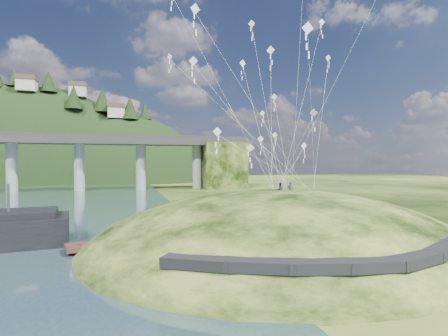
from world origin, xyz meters
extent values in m
plane|color=black|center=(0.00, 0.00, 0.00)|extent=(320.00, 320.00, 0.00)
ellipsoid|color=black|center=(8.00, 2.00, -1.50)|extent=(36.00, 32.00, 13.00)
cube|color=black|center=(-1.50, -8.00, 2.03)|extent=(4.32, 3.62, 0.71)
cube|color=black|center=(1.50, -9.65, 2.09)|extent=(4.10, 2.97, 0.61)
cube|color=black|center=(4.50, -10.65, 2.08)|extent=(3.85, 2.37, 0.62)
cube|color=black|center=(7.50, -11.10, 2.04)|extent=(3.62, 1.83, 0.66)
cube|color=black|center=(10.50, -10.90, 2.05)|extent=(3.82, 2.27, 0.68)
cube|color=black|center=(13.50, -9.95, 2.14)|extent=(4.11, 2.97, 0.71)
cylinder|color=gray|center=(-32.00, 70.00, 6.50)|extent=(2.60, 2.60, 13.00)
cylinder|color=gray|center=(-16.50, 70.00, 6.50)|extent=(2.60, 2.60, 13.00)
cylinder|color=gray|center=(-1.00, 70.00, 6.50)|extent=(2.60, 2.60, 13.00)
cylinder|color=gray|center=(14.50, 70.00, 6.50)|extent=(2.60, 2.60, 13.00)
cube|color=black|center=(22.00, 70.00, 6.50)|extent=(12.00, 11.00, 13.00)
ellipsoid|color=black|center=(-40.00, 126.00, -6.00)|extent=(96.00, 68.00, 88.00)
ellipsoid|color=black|center=(-5.00, 118.00, -10.00)|extent=(76.00, 56.00, 72.00)
cone|color=black|center=(-42.87, 114.06, 37.88)|extent=(4.97, 4.97, 6.54)
cone|color=black|center=(-31.40, 112.04, 36.68)|extent=(5.83, 5.83, 7.67)
cone|color=black|center=(-22.45, 107.08, 30.58)|extent=(6.47, 6.47, 8.51)
cone|color=black|center=(-13.22, 113.99, 31.23)|extent=(7.13, 7.13, 9.38)
cone|color=black|center=(-3.12, 109.03, 27.87)|extent=(6.56, 6.56, 8.63)
cone|color=black|center=(2.77, 114.63, 27.68)|extent=(4.88, 4.88, 6.42)
cube|color=beige|center=(-38.00, 110.00, 34.28)|extent=(6.00, 5.00, 4.00)
cube|color=brown|center=(-38.00, 110.00, 36.98)|extent=(6.40, 5.40, 1.60)
cube|color=beige|center=(-22.00, 116.00, 34.18)|extent=(6.00, 5.00, 4.00)
cube|color=brown|center=(-22.00, 116.00, 36.88)|extent=(6.40, 5.40, 1.60)
cube|color=beige|center=(-8.00, 110.00, 25.88)|extent=(6.00, 5.00, 4.00)
cube|color=brown|center=(-8.00, 110.00, 28.58)|extent=(6.40, 5.40, 1.60)
cube|color=black|center=(-14.53, 8.55, 2.87)|extent=(6.47, 5.61, 0.59)
cylinder|color=#2D2B2B|center=(-15.51, 8.43, 4.15)|extent=(0.24, 0.24, 2.97)
cube|color=#381C17|center=(-2.86, 5.75, 0.48)|extent=(15.16, 5.91, 0.38)
cylinder|color=#381C17|center=(-9.11, 4.20, 0.21)|extent=(0.32, 0.32, 1.07)
cylinder|color=#381C17|center=(-5.98, 4.97, 0.21)|extent=(0.32, 0.32, 1.07)
cylinder|color=#381C17|center=(-2.86, 5.75, 0.21)|extent=(0.32, 0.32, 1.07)
cylinder|color=#381C17|center=(0.27, 6.52, 0.21)|extent=(0.32, 0.32, 1.07)
cylinder|color=#381C17|center=(3.39, 7.30, 0.21)|extent=(0.32, 0.32, 1.07)
imported|color=#262933|center=(9.53, 2.73, 5.72)|extent=(0.65, 0.56, 1.50)
imported|color=#262933|center=(8.32, 2.40, 5.75)|extent=(0.78, 0.62, 1.52)
cube|color=white|center=(8.15, 9.38, 22.87)|extent=(0.65, 0.52, 0.76)
cube|color=white|center=(8.15, 9.38, 22.31)|extent=(0.10, 0.05, 0.46)
cube|color=white|center=(8.15, 9.38, 21.75)|extent=(0.10, 0.05, 0.46)
cube|color=white|center=(8.15, 9.38, 21.19)|extent=(0.10, 0.05, 0.46)
cube|color=white|center=(1.11, -2.21, 9.83)|extent=(0.68, 0.17, 0.67)
cube|color=white|center=(1.11, -2.21, 9.35)|extent=(0.09, 0.04, 0.39)
cube|color=white|center=(1.11, -2.21, 8.87)|extent=(0.09, 0.04, 0.39)
cube|color=white|center=(1.11, -2.21, 8.39)|extent=(0.09, 0.04, 0.39)
cube|color=white|center=(8.93, 8.61, 10.13)|extent=(0.71, 0.18, 0.71)
cube|color=white|center=(8.93, 8.61, 9.62)|extent=(0.09, 0.02, 0.42)
cube|color=white|center=(8.93, 8.61, 9.11)|extent=(0.09, 0.02, 0.42)
cube|color=white|center=(8.93, 8.61, 8.60)|extent=(0.09, 0.02, 0.42)
cube|color=white|center=(15.80, 11.46, 9.57)|extent=(0.86, 0.28, 0.88)
cube|color=white|center=(15.80, 11.46, 8.95)|extent=(0.11, 0.07, 0.51)
cube|color=white|center=(15.80, 11.46, 8.32)|extent=(0.11, 0.07, 0.51)
cube|color=white|center=(15.80, 11.46, 7.70)|extent=(0.11, 0.07, 0.51)
cube|color=white|center=(-1.09, 7.84, 18.00)|extent=(0.41, 0.56, 0.64)
cube|color=white|center=(-1.09, 7.84, 17.53)|extent=(0.08, 0.07, 0.38)
cube|color=white|center=(-1.09, 7.84, 17.06)|extent=(0.08, 0.07, 0.38)
cube|color=white|center=(-1.09, 7.84, 16.59)|extent=(0.08, 0.07, 0.38)
cube|color=white|center=(6.84, 8.66, 18.23)|extent=(0.74, 0.18, 0.74)
cube|color=white|center=(6.84, 8.66, 17.70)|extent=(0.10, 0.05, 0.43)
cube|color=white|center=(6.84, 8.66, 17.18)|extent=(0.10, 0.05, 0.43)
cube|color=white|center=(6.84, 8.66, 16.65)|extent=(0.10, 0.05, 0.43)
cube|color=white|center=(0.33, 2.88, 16.35)|extent=(0.74, 0.35, 0.77)
cube|color=white|center=(0.33, 2.88, 15.79)|extent=(0.10, 0.04, 0.46)
cube|color=white|center=(0.33, 2.88, 15.23)|extent=(0.10, 0.04, 0.46)
cube|color=white|center=(0.33, 2.88, 14.67)|extent=(0.10, 0.04, 0.46)
cube|color=white|center=(4.40, -0.31, 8.76)|extent=(0.66, 0.27, 0.67)
cube|color=white|center=(4.40, -0.31, 8.27)|extent=(0.09, 0.02, 0.40)
cube|color=white|center=(4.40, -0.31, 7.78)|extent=(0.09, 0.02, 0.40)
cube|color=white|center=(4.40, -0.31, 7.29)|extent=(0.09, 0.02, 0.40)
cube|color=white|center=(-0.61, 9.30, 23.92)|extent=(0.10, 0.03, 0.44)
cube|color=white|center=(-0.61, 9.30, 23.38)|extent=(0.10, 0.03, 0.44)
cube|color=white|center=(6.90, -5.08, 16.96)|extent=(0.86, 0.19, 0.86)
cube|color=white|center=(6.90, -5.08, 16.34)|extent=(0.11, 0.03, 0.50)
cube|color=white|center=(6.90, -5.08, 15.73)|extent=(0.11, 0.03, 0.50)
cube|color=white|center=(6.90, -5.08, 15.12)|extent=(0.11, 0.03, 0.50)
cube|color=white|center=(10.08, -0.51, 11.79)|extent=(0.39, 0.59, 0.65)
cube|color=white|center=(10.08, -0.51, 11.31)|extent=(0.08, 0.07, 0.39)
cube|color=white|center=(10.08, -0.51, 10.83)|extent=(0.08, 0.07, 0.39)
cube|color=white|center=(10.08, -0.51, 10.35)|extent=(0.08, 0.07, 0.39)
cube|color=white|center=(8.08, 3.99, 18.31)|extent=(0.64, 0.58, 0.81)
cube|color=white|center=(8.08, 3.99, 17.73)|extent=(0.10, 0.07, 0.47)
cube|color=white|center=(8.08, 3.99, 17.15)|extent=(0.10, 0.07, 0.47)
cube|color=white|center=(8.08, 3.99, 16.57)|extent=(0.10, 0.07, 0.47)
cube|color=white|center=(17.48, 8.90, 19.75)|extent=(0.72, 0.22, 0.70)
cube|color=white|center=(17.48, 8.90, 19.24)|extent=(0.09, 0.05, 0.42)
cube|color=white|center=(17.48, 8.90, 18.73)|extent=(0.09, 0.05, 0.42)
cube|color=white|center=(17.48, 8.90, 18.22)|extent=(0.09, 0.05, 0.42)
cube|color=white|center=(11.44, 10.62, 15.20)|extent=(0.52, 0.54, 0.70)
cube|color=white|center=(11.44, 10.62, 14.70)|extent=(0.09, 0.06, 0.41)
cube|color=white|center=(11.44, 10.62, 14.19)|extent=(0.09, 0.06, 0.41)
cube|color=white|center=(11.44, 10.62, 13.69)|extent=(0.09, 0.06, 0.41)
cube|color=white|center=(15.55, 7.15, 23.01)|extent=(0.73, 0.16, 0.73)
cube|color=white|center=(15.55, 7.15, 22.50)|extent=(0.10, 0.03, 0.42)
cube|color=white|center=(15.55, 7.15, 21.98)|extent=(0.10, 0.03, 0.42)
cube|color=white|center=(15.55, 7.15, 21.46)|extent=(0.10, 0.03, 0.42)
cube|color=white|center=(0.04, 0.65, 19.86)|extent=(0.84, 0.28, 0.85)
cube|color=white|center=(0.04, 0.65, 19.26)|extent=(0.11, 0.07, 0.50)
cube|color=white|center=(0.04, 0.65, 18.65)|extent=(0.11, 0.07, 0.50)
cube|color=white|center=(0.04, 0.65, 18.04)|extent=(0.11, 0.07, 0.50)
cube|color=white|center=(10.27, 7.84, 10.52)|extent=(0.66, 0.22, 0.65)
cube|color=white|center=(10.27, 7.84, 10.05)|extent=(0.08, 0.05, 0.39)
cube|color=white|center=(10.27, 7.84, 9.57)|extent=(0.08, 0.05, 0.39)
cube|color=white|center=(10.27, 7.84, 9.10)|extent=(0.08, 0.05, 0.39)
cube|color=white|center=(10.12, 11.00, 13.30)|extent=(0.51, 0.47, 0.65)
cube|color=white|center=(10.12, 11.00, 12.83)|extent=(0.08, 0.06, 0.38)
cube|color=white|center=(10.12, 11.00, 12.36)|extent=(0.08, 0.06, 0.38)
cube|color=white|center=(10.12, 11.00, 11.89)|extent=(0.08, 0.06, 0.38)
camera|label=1|loc=(-5.53, -27.03, 7.60)|focal=28.00mm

